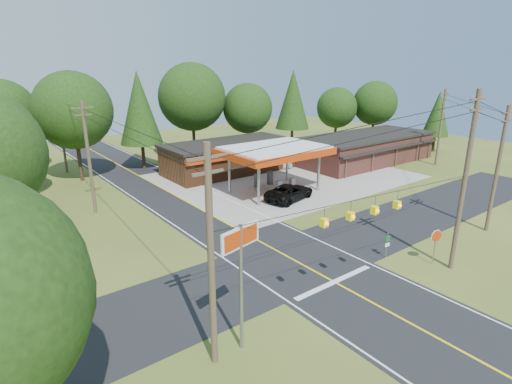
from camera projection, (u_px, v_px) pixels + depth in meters
ground at (295, 261)px, 27.33m from camera, size 120.00×120.00×0.00m
main_highway at (295, 261)px, 27.33m from camera, size 8.00×120.00×0.02m
cross_road at (295, 260)px, 27.33m from camera, size 70.00×7.00×0.02m
lane_center_yellow at (295, 260)px, 27.32m from camera, size 0.15×110.00×0.00m
gas_canopy at (275, 152)px, 41.11m from camera, size 10.60×7.40×4.88m
convenience_store at (229, 157)px, 49.96m from camera, size 16.40×7.55×3.80m
strip_building at (366, 148)px, 55.06m from camera, size 20.40×8.75×3.80m
utility_pole_near_right at (465, 181)px, 24.57m from camera, size 1.80×0.30×11.50m
utility_pole_near_left at (211, 257)px, 16.48m from camera, size 1.80×0.30×10.00m
utility_pole_far_left at (89, 157)px, 34.78m from camera, size 1.80×0.30×10.00m
utility_pole_right_b at (498, 168)px, 30.85m from camera, size 1.80×0.30×10.00m
utility_pole_far_right at (441, 126)px, 52.25m from camera, size 1.80×0.30×10.00m
utility_pole_north at (62, 135)px, 48.67m from camera, size 0.30×0.30×9.50m
overhead_beacons at (364, 200)px, 20.33m from camera, size 17.04×2.04×1.03m
treeline_backdrop at (154, 116)px, 43.75m from camera, size 70.27×51.59×13.30m
suv_car at (290, 192)px, 39.59m from camera, size 6.90×6.90×1.59m
sedan_car at (282, 161)px, 52.88m from camera, size 4.79×4.79×1.33m
big_stop_sign at (241, 260)px, 17.52m from camera, size 2.29×0.58×6.27m
octagonal_stop_sign at (436, 239)px, 26.25m from camera, size 0.84×0.30×2.52m
route_sign_post at (387, 243)px, 27.41m from camera, size 0.39×0.12×1.91m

